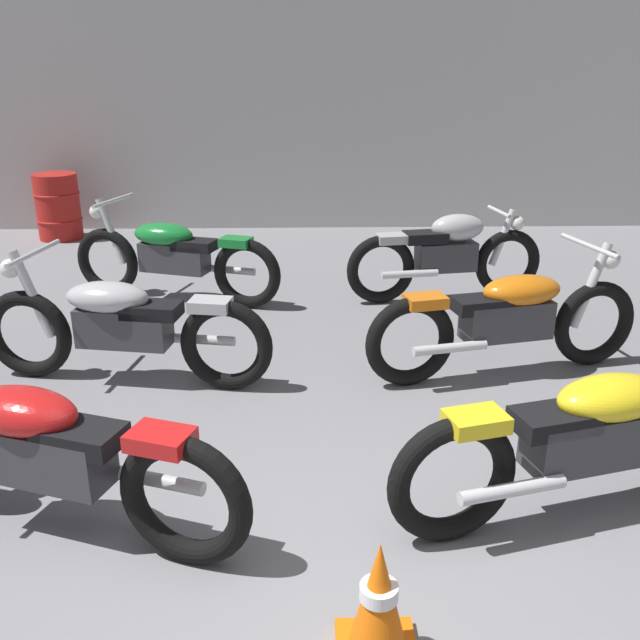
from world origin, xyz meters
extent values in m
cube|color=#BCBAB7|center=(0.00, 7.72, 1.80)|extent=(12.67, 0.24, 3.60)
torus|color=black|center=(-0.66, 0.63, 0.34)|extent=(0.67, 0.33, 0.67)
cube|color=#38383D|center=(-1.37, 0.88, 0.44)|extent=(0.70, 0.45, 0.28)
ellipsoid|color=red|center=(-1.46, 0.91, 0.66)|extent=(0.67, 0.50, 0.22)
cube|color=black|center=(-1.16, 0.81, 0.57)|extent=(0.46, 0.36, 0.10)
cube|color=red|center=(-0.76, 0.66, 0.64)|extent=(0.33, 0.28, 0.08)
cylinder|color=silver|center=(-0.86, 0.84, 0.32)|extent=(0.54, 0.25, 0.07)
torus|color=black|center=(-2.14, 2.73, 0.34)|extent=(0.68, 0.22, 0.67)
torus|color=black|center=(-0.66, 2.47, 0.34)|extent=(0.68, 0.22, 0.67)
cylinder|color=silver|center=(-2.06, 2.71, 0.65)|extent=(0.28, 0.12, 0.66)
cube|color=#38383D|center=(-1.40, 2.60, 0.44)|extent=(0.69, 0.35, 0.28)
ellipsoid|color=#B7B7BC|center=(-1.50, 2.62, 0.66)|extent=(0.65, 0.42, 0.22)
cube|color=black|center=(-1.18, 2.56, 0.57)|extent=(0.43, 0.30, 0.10)
cube|color=#B7B7BC|center=(-0.76, 2.49, 0.64)|extent=(0.31, 0.24, 0.08)
cylinder|color=silver|center=(-2.00, 2.70, 0.96)|extent=(0.15, 0.68, 0.04)
sphere|color=white|center=(-2.20, 2.74, 0.84)|extent=(0.14, 0.14, 0.14)
cylinder|color=silver|center=(-0.88, 2.64, 0.32)|extent=(0.55, 0.16, 0.07)
torus|color=black|center=(-2.07, 4.70, 0.34)|extent=(0.67, 0.31, 0.67)
torus|color=black|center=(-0.64, 4.23, 0.34)|extent=(0.67, 0.31, 0.67)
cylinder|color=silver|center=(-1.99, 4.67, 0.65)|extent=(0.28, 0.15, 0.66)
cube|color=#38383D|center=(-1.35, 4.47, 0.44)|extent=(0.70, 0.43, 0.28)
ellipsoid|color=#197F33|center=(-1.45, 4.50, 0.66)|extent=(0.67, 0.49, 0.22)
cube|color=black|center=(-1.15, 4.40, 0.57)|extent=(0.45, 0.35, 0.10)
cube|color=#197F33|center=(-0.74, 4.27, 0.64)|extent=(0.33, 0.28, 0.08)
cylinder|color=silver|center=(-1.93, 4.65, 0.96)|extent=(0.24, 0.66, 0.04)
sphere|color=white|center=(-2.12, 4.72, 0.84)|extent=(0.14, 0.14, 0.14)
cylinder|color=silver|center=(-0.84, 4.44, 0.32)|extent=(0.54, 0.24, 0.07)
torus|color=black|center=(0.60, 0.77, 0.34)|extent=(0.68, 0.28, 0.67)
cube|color=#38383D|center=(1.32, 0.96, 0.44)|extent=(0.70, 0.40, 0.28)
ellipsoid|color=yellow|center=(1.42, 0.98, 0.66)|extent=(0.66, 0.46, 0.22)
cube|color=black|center=(1.11, 0.90, 0.57)|extent=(0.45, 0.33, 0.10)
cube|color=yellow|center=(0.69, 0.79, 0.64)|extent=(0.32, 0.27, 0.08)
cylinder|color=silver|center=(0.87, 0.70, 0.32)|extent=(0.55, 0.21, 0.07)
torus|color=black|center=(2.11, 2.84, 0.34)|extent=(0.68, 0.26, 0.67)
torus|color=black|center=(0.65, 2.51, 0.34)|extent=(0.68, 0.26, 0.67)
cylinder|color=silver|center=(2.03, 2.82, 0.65)|extent=(0.28, 0.13, 0.66)
cube|color=#38383D|center=(1.38, 2.67, 0.44)|extent=(0.70, 0.38, 0.28)
ellipsoid|color=orange|center=(1.48, 2.70, 0.66)|extent=(0.66, 0.45, 0.22)
cube|color=black|center=(1.16, 2.63, 0.57)|extent=(0.44, 0.32, 0.10)
cube|color=orange|center=(0.75, 2.53, 0.64)|extent=(0.32, 0.26, 0.08)
cylinder|color=silver|center=(1.97, 2.81, 0.96)|extent=(0.19, 0.67, 0.04)
sphere|color=white|center=(2.17, 2.85, 0.84)|extent=(0.14, 0.14, 0.14)
cylinder|color=silver|center=(0.92, 2.44, 0.32)|extent=(0.55, 0.19, 0.07)
torus|color=black|center=(1.92, 4.54, 0.34)|extent=(0.68, 0.21, 0.67)
torus|color=black|center=(0.63, 4.34, 0.34)|extent=(0.68, 0.21, 0.67)
cylinder|color=silver|center=(1.84, 4.53, 0.59)|extent=(0.25, 0.11, 0.56)
cube|color=#38383D|center=(1.28, 4.44, 0.44)|extent=(0.60, 0.33, 0.28)
ellipsoid|color=#B7B7BC|center=(1.38, 4.46, 0.72)|extent=(0.56, 0.36, 0.26)
cube|color=black|center=(1.06, 4.41, 0.64)|extent=(0.43, 0.30, 0.10)
cube|color=#B7B7BC|center=(0.73, 4.36, 0.64)|extent=(0.31, 0.24, 0.08)
cylinder|color=silver|center=(1.78, 4.52, 0.85)|extent=(0.11, 0.48, 0.04)
sphere|color=white|center=(1.98, 4.55, 0.73)|extent=(0.14, 0.14, 0.14)
cylinder|color=silver|center=(0.90, 4.25, 0.32)|extent=(0.55, 0.15, 0.07)
cylinder|color=red|center=(-3.31, 7.06, 0.42)|extent=(0.56, 0.56, 0.85)
torus|color=red|center=(-3.31, 7.06, 0.59)|extent=(0.59, 0.59, 0.03)
torus|color=red|center=(-3.31, 7.06, 0.26)|extent=(0.59, 0.59, 0.03)
cone|color=orange|center=(0.17, 0.04, 0.29)|extent=(0.24, 0.24, 0.50)
cylinder|color=white|center=(0.17, 0.04, 0.32)|extent=(0.15, 0.15, 0.06)
camera|label=1|loc=(-0.11, -2.08, 2.23)|focal=39.14mm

